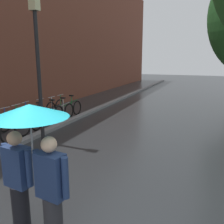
{
  "coord_description": "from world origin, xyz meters",
  "views": [
    {
      "loc": [
        2.25,
        -2.1,
        2.65
      ],
      "look_at": [
        0.03,
        3.3,
        1.35
      ],
      "focal_mm": 38.17,
      "sensor_mm": 36.0,
      "label": 1
    }
  ],
  "objects_px": {
    "parked_bicycle_2": "(13,124)",
    "parked_bicycle_3": "(26,120)",
    "street_lamp_post": "(38,63)",
    "parked_bicycle_7": "(68,107)",
    "parked_bicycle_5": "(49,112)",
    "parked_bicycle_4": "(35,116)",
    "parked_bicycle_6": "(60,109)",
    "couple_under_umbrella": "(33,156)"
  },
  "relations": [
    {
      "from": "parked_bicycle_5",
      "to": "street_lamp_post",
      "type": "distance_m",
      "value": 3.62
    },
    {
      "from": "parked_bicycle_2",
      "to": "couple_under_umbrella",
      "type": "bearing_deg",
      "value": -42.31
    },
    {
      "from": "parked_bicycle_4",
      "to": "couple_under_umbrella",
      "type": "bearing_deg",
      "value": -49.96
    },
    {
      "from": "parked_bicycle_7",
      "to": "parked_bicycle_5",
      "type": "bearing_deg",
      "value": -93.93
    },
    {
      "from": "parked_bicycle_3",
      "to": "street_lamp_post",
      "type": "relative_size",
      "value": 0.25
    },
    {
      "from": "parked_bicycle_5",
      "to": "parked_bicycle_7",
      "type": "height_order",
      "value": "same"
    },
    {
      "from": "parked_bicycle_5",
      "to": "parked_bicycle_6",
      "type": "bearing_deg",
      "value": 80.47
    },
    {
      "from": "parked_bicycle_5",
      "to": "parked_bicycle_7",
      "type": "relative_size",
      "value": 0.99
    },
    {
      "from": "parked_bicycle_4",
      "to": "parked_bicycle_5",
      "type": "xyz_separation_m",
      "value": [
        0.08,
        0.78,
        0.0
      ]
    },
    {
      "from": "parked_bicycle_3",
      "to": "street_lamp_post",
      "type": "height_order",
      "value": "street_lamp_post"
    },
    {
      "from": "parked_bicycle_2",
      "to": "parked_bicycle_4",
      "type": "distance_m",
      "value": 1.34
    },
    {
      "from": "parked_bicycle_2",
      "to": "parked_bicycle_3",
      "type": "relative_size",
      "value": 1.07
    },
    {
      "from": "parked_bicycle_5",
      "to": "parked_bicycle_3",
      "type": "bearing_deg",
      "value": -89.66
    },
    {
      "from": "parked_bicycle_6",
      "to": "parked_bicycle_4",
      "type": "bearing_deg",
      "value": -97.51
    },
    {
      "from": "parked_bicycle_4",
      "to": "parked_bicycle_5",
      "type": "relative_size",
      "value": 1.06
    },
    {
      "from": "parked_bicycle_2",
      "to": "parked_bicycle_6",
      "type": "relative_size",
      "value": 1.06
    },
    {
      "from": "parked_bicycle_2",
      "to": "couple_under_umbrella",
      "type": "height_order",
      "value": "couple_under_umbrella"
    },
    {
      "from": "parked_bicycle_4",
      "to": "couple_under_umbrella",
      "type": "relative_size",
      "value": 0.56
    },
    {
      "from": "street_lamp_post",
      "to": "couple_under_umbrella",
      "type": "bearing_deg",
      "value": -52.71
    },
    {
      "from": "parked_bicycle_7",
      "to": "street_lamp_post",
      "type": "xyz_separation_m",
      "value": [
        1.49,
        -3.84,
        2.16
      ]
    },
    {
      "from": "street_lamp_post",
      "to": "parked_bicycle_6",
      "type": "bearing_deg",
      "value": 115.47
    },
    {
      "from": "parked_bicycle_6",
      "to": "couple_under_umbrella",
      "type": "bearing_deg",
      "value": -57.88
    },
    {
      "from": "parked_bicycle_4",
      "to": "parked_bicycle_7",
      "type": "relative_size",
      "value": 1.05
    },
    {
      "from": "parked_bicycle_3",
      "to": "parked_bicycle_5",
      "type": "distance_m",
      "value": 1.43
    },
    {
      "from": "parked_bicycle_3",
      "to": "parked_bicycle_7",
      "type": "height_order",
      "value": "same"
    },
    {
      "from": "parked_bicycle_5",
      "to": "couple_under_umbrella",
      "type": "distance_m",
      "value": 7.38
    },
    {
      "from": "parked_bicycle_2",
      "to": "parked_bicycle_3",
      "type": "distance_m",
      "value": 0.68
    },
    {
      "from": "couple_under_umbrella",
      "to": "street_lamp_post",
      "type": "height_order",
      "value": "street_lamp_post"
    },
    {
      "from": "parked_bicycle_3",
      "to": "couple_under_umbrella",
      "type": "relative_size",
      "value": 0.52
    },
    {
      "from": "parked_bicycle_7",
      "to": "couple_under_umbrella",
      "type": "bearing_deg",
      "value": -60.45
    },
    {
      "from": "parked_bicycle_5",
      "to": "parked_bicycle_6",
      "type": "relative_size",
      "value": 0.99
    },
    {
      "from": "parked_bicycle_2",
      "to": "parked_bicycle_4",
      "type": "xyz_separation_m",
      "value": [
        -0.13,
        1.34,
        0.0
      ]
    },
    {
      "from": "parked_bicycle_5",
      "to": "parked_bicycle_4",
      "type": "bearing_deg",
      "value": -95.77
    },
    {
      "from": "parked_bicycle_2",
      "to": "parked_bicycle_7",
      "type": "relative_size",
      "value": 1.07
    },
    {
      "from": "parked_bicycle_7",
      "to": "couple_under_umbrella",
      "type": "relative_size",
      "value": 0.53
    },
    {
      "from": "parked_bicycle_4",
      "to": "parked_bicycle_5",
      "type": "distance_m",
      "value": 0.79
    },
    {
      "from": "parked_bicycle_7",
      "to": "couple_under_umbrella",
      "type": "distance_m",
      "value": 8.51
    },
    {
      "from": "parked_bicycle_6",
      "to": "street_lamp_post",
      "type": "distance_m",
      "value": 4.06
    },
    {
      "from": "parked_bicycle_2",
      "to": "street_lamp_post",
      "type": "xyz_separation_m",
      "value": [
        1.54,
        -0.32,
        2.16
      ]
    },
    {
      "from": "parked_bicycle_4",
      "to": "parked_bicycle_5",
      "type": "bearing_deg",
      "value": 84.23
    },
    {
      "from": "parked_bicycle_7",
      "to": "street_lamp_post",
      "type": "distance_m",
      "value": 4.65
    },
    {
      "from": "parked_bicycle_3",
      "to": "parked_bicycle_4",
      "type": "relative_size",
      "value": 0.94
    }
  ]
}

